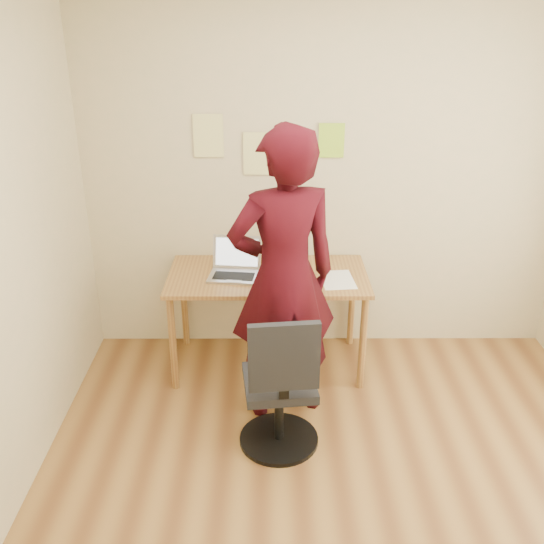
{
  "coord_description": "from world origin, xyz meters",
  "views": [
    {
      "loc": [
        -0.4,
        -2.5,
        2.5
      ],
      "look_at": [
        -0.39,
        0.95,
        0.95
      ],
      "focal_mm": 40.0,
      "sensor_mm": 36.0,
      "label": 1
    }
  ],
  "objects_px": {
    "laptop": "(235,268)",
    "person": "(283,278)",
    "office_chair": "(280,393)",
    "desk": "(268,285)",
    "phone": "(305,286)"
  },
  "relations": [
    {
      "from": "desk",
      "to": "laptop",
      "type": "bearing_deg",
      "value": -179.36
    },
    {
      "from": "desk",
      "to": "office_chair",
      "type": "distance_m",
      "value": 0.97
    },
    {
      "from": "phone",
      "to": "desk",
      "type": "bearing_deg",
      "value": 134.8
    },
    {
      "from": "office_chair",
      "to": "desk",
      "type": "bearing_deg",
      "value": 88.23
    },
    {
      "from": "laptop",
      "to": "phone",
      "type": "xyz_separation_m",
      "value": [
        0.48,
        -0.2,
        -0.05
      ]
    },
    {
      "from": "desk",
      "to": "phone",
      "type": "height_order",
      "value": "phone"
    },
    {
      "from": "person",
      "to": "phone",
      "type": "bearing_deg",
      "value": -132.07
    },
    {
      "from": "person",
      "to": "laptop",
      "type": "bearing_deg",
      "value": -73.58
    },
    {
      "from": "phone",
      "to": "person",
      "type": "relative_size",
      "value": 0.07
    },
    {
      "from": "laptop",
      "to": "person",
      "type": "xyz_separation_m",
      "value": [
        0.33,
        -0.51,
        0.16
      ]
    },
    {
      "from": "laptop",
      "to": "phone",
      "type": "bearing_deg",
      "value": -15.63
    },
    {
      "from": "person",
      "to": "desk",
      "type": "bearing_deg",
      "value": -95.53
    },
    {
      "from": "person",
      "to": "office_chair",
      "type": "bearing_deg",
      "value": 70.72
    },
    {
      "from": "laptop",
      "to": "phone",
      "type": "relative_size",
      "value": 3.04
    },
    {
      "from": "desk",
      "to": "person",
      "type": "bearing_deg",
      "value": -79.13
    }
  ]
}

